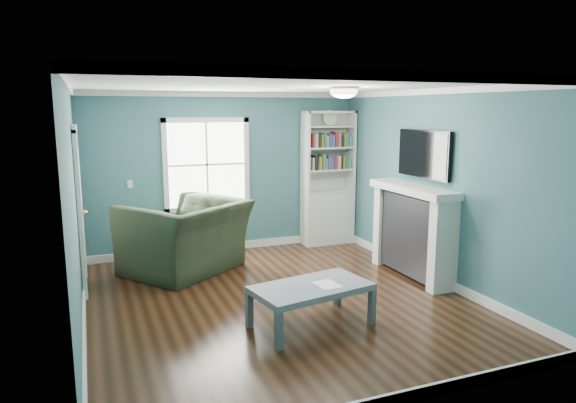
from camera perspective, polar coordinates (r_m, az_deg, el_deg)
name	(u,v)px	position (r m, az deg, el deg)	size (l,w,h in m)	color
floor	(279,301)	(6.45, -1.03, -10.95)	(5.00, 5.00, 0.00)	black
room_walls	(278,173)	(6.06, -1.08, 3.14)	(5.00, 5.00, 5.00)	#306466
trim	(278,202)	(6.11, -1.07, -0.07)	(4.50, 5.00, 2.60)	white
window	(207,165)	(8.36, -9.00, 4.07)	(1.40, 0.06, 1.50)	white
bookshelf	(328,191)	(8.94, 4.41, 1.15)	(0.90, 0.35, 2.31)	silver
fireplace	(413,232)	(7.37, 13.72, -3.35)	(0.44, 1.58, 1.30)	black
tv	(424,154)	(7.27, 14.87, 5.12)	(0.06, 1.10, 0.65)	black
door	(80,208)	(7.15, -22.15, -0.66)	(0.12, 0.98, 2.17)	silver
ceiling_fixture	(344,91)	(6.48, 6.22, 12.11)	(0.38, 0.38, 0.15)	white
light_switch	(130,184)	(8.22, -17.14, 1.87)	(0.08, 0.01, 0.12)	white
recliner	(185,225)	(7.53, -11.36, -2.58)	(1.57, 1.02, 1.37)	black
coffee_table	(311,290)	(5.63, 2.61, -9.84)	(1.37, 0.90, 0.46)	#4C555B
paper_sheet	(327,285)	(5.63, 4.38, -9.18)	(0.23, 0.30, 0.00)	white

